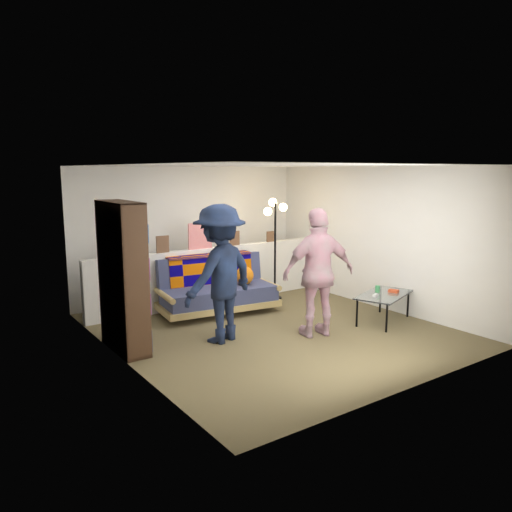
% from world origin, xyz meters
% --- Properties ---
extents(ground, '(5.00, 5.00, 0.00)m').
position_xyz_m(ground, '(0.00, 0.00, 0.00)').
color(ground, brown).
rests_on(ground, ground).
extents(room_shell, '(4.60, 5.05, 2.45)m').
position_xyz_m(room_shell, '(0.00, 0.47, 1.67)').
color(room_shell, silver).
rests_on(room_shell, ground).
extents(half_wall_ledge, '(4.45, 0.15, 1.00)m').
position_xyz_m(half_wall_ledge, '(0.00, 1.80, 0.50)').
color(half_wall_ledge, silver).
rests_on(half_wall_ledge, ground).
extents(ledge_decor, '(2.97, 0.02, 0.45)m').
position_xyz_m(ledge_decor, '(-0.23, 1.78, 1.18)').
color(ledge_decor, brown).
rests_on(ledge_decor, half_wall_ledge).
extents(futon_sofa, '(2.03, 1.16, 0.83)m').
position_xyz_m(futon_sofa, '(-0.18, 1.25, 0.39)').
color(futon_sofa, tan).
rests_on(futon_sofa, ground).
extents(bookshelf, '(0.33, 0.98, 1.95)m').
position_xyz_m(bookshelf, '(-2.08, 0.44, 0.91)').
color(bookshelf, '#321D10').
rests_on(bookshelf, ground).
extents(coffee_table, '(1.19, 0.90, 0.55)m').
position_xyz_m(coffee_table, '(1.66, -0.69, 0.41)').
color(coffee_table, black).
rests_on(coffee_table, ground).
extents(floor_lamp, '(0.40, 0.33, 1.84)m').
position_xyz_m(floor_lamp, '(1.14, 1.43, 1.30)').
color(floor_lamp, black).
rests_on(floor_lamp, ground).
extents(person_left, '(1.37, 1.03, 1.89)m').
position_xyz_m(person_left, '(-0.87, 0.01, 0.95)').
color(person_left, black).
rests_on(person_left, ground).
extents(person_right, '(1.15, 0.71, 1.83)m').
position_xyz_m(person_right, '(0.38, -0.60, 0.91)').
color(person_right, pink).
rests_on(person_right, ground).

